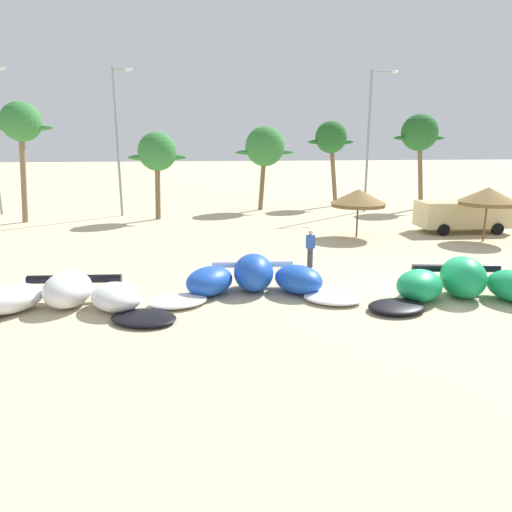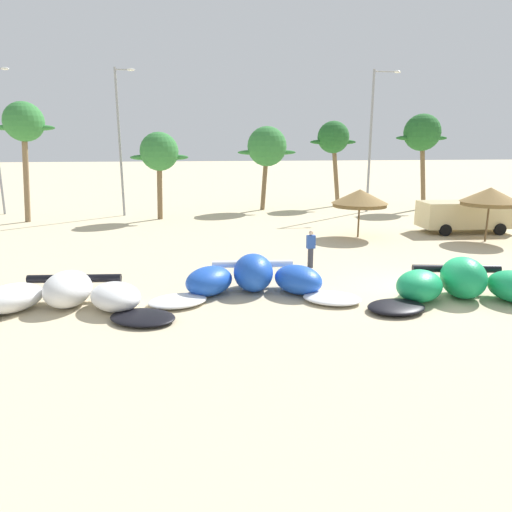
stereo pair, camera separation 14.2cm
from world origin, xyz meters
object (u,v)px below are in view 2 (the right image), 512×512
palm_center_left (333,139)px  person_near_kites (311,249)px  beach_umbrella_middle (490,196)px  kite_left_of_center (467,286)px  palm_leftmost (24,124)px  palm_left_of_gap (267,147)px  lamppost_west_center (121,137)px  kite_far_left (64,297)px  beach_umbrella_near_van (360,198)px  palm_left (159,153)px  kite_left (254,280)px  palm_center_right (422,134)px  lamppost_east_center (373,135)px  parked_van (463,214)px

palm_center_left → person_near_kites: bearing=-109.7°
beach_umbrella_middle → kite_left_of_center: bearing=-126.9°
palm_leftmost → palm_left_of_gap: 17.15m
lamppost_west_center → kite_far_left: bearing=-88.5°
beach_umbrella_near_van → palm_left: 14.28m
palm_center_left → kite_left_of_center: bearing=-96.8°
person_near_kites → palm_leftmost: palm_leftmost is taller
kite_far_left → kite_left_of_center: (13.22, -1.08, 0.10)m
beach_umbrella_middle → palm_leftmost: (-26.36, 10.62, 3.97)m
kite_left → palm_center_right: (16.31, 20.07, 5.43)m
lamppost_east_center → kite_far_left: bearing=-132.2°
palm_left → kite_left: bearing=-77.2°
beach_umbrella_middle → beach_umbrella_near_van: bearing=161.4°
kite_left → palm_center_right: size_ratio=0.99×
beach_umbrella_middle → palm_center_left: palm_center_left is taller
person_near_kites → palm_left: (-6.92, 14.51, 3.76)m
kite_left → parked_van: parked_van is taller
beach_umbrella_near_van → palm_leftmost: 22.04m
kite_far_left → lamppost_east_center: 27.47m
lamppost_west_center → palm_center_right: bearing=0.7°
kite_left_of_center → palm_center_left: (2.95, 24.68, 5.05)m
lamppost_west_center → lamppost_east_center: bearing=-1.9°
person_near_kites → palm_left_of_gap: size_ratio=0.25×
parked_van → lamppost_west_center: lamppost_west_center is taller
kite_far_left → palm_left: size_ratio=1.29×
parked_van → palm_center_right: size_ratio=0.72×
beach_umbrella_middle → lamppost_east_center: bearing=99.1°
palm_leftmost → person_near_kites: bearing=-43.3°
kite_left → parked_van: bearing=35.1°
kite_far_left → palm_leftmost: 20.53m
parked_van → palm_leftmost: bearing=163.4°
palm_center_left → parked_van: bearing=-72.5°
kite_left_of_center → palm_center_right: 24.44m
kite_far_left → parked_van: parked_van is taller
person_near_kites → palm_left_of_gap: bearing=86.2°
person_near_kites → palm_left: size_ratio=0.27×
palm_center_right → lamppost_west_center: 23.08m
beach_umbrella_middle → parked_van: 3.02m
kite_left_of_center → palm_center_right: (9.32, 21.94, 5.40)m
parked_van → lamppost_east_center: size_ratio=0.52×
person_near_kites → kite_left_of_center: bearing=-51.1°
palm_center_right → lamppost_west_center: bearing=-179.3°
kite_left → beach_umbrella_middle: size_ratio=2.44×
kite_left → kite_left_of_center: 7.23m
beach_umbrella_near_van → beach_umbrella_middle: bearing=-18.6°
kite_far_left → palm_left_of_gap: (10.34, 22.19, 4.47)m
beach_umbrella_near_van → kite_far_left: bearing=-143.2°
kite_far_left → beach_umbrella_middle: (20.00, 7.96, 2.00)m
kite_left → palm_center_left: size_ratio=1.06×
kite_left → palm_left_of_gap: size_ratio=1.14×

